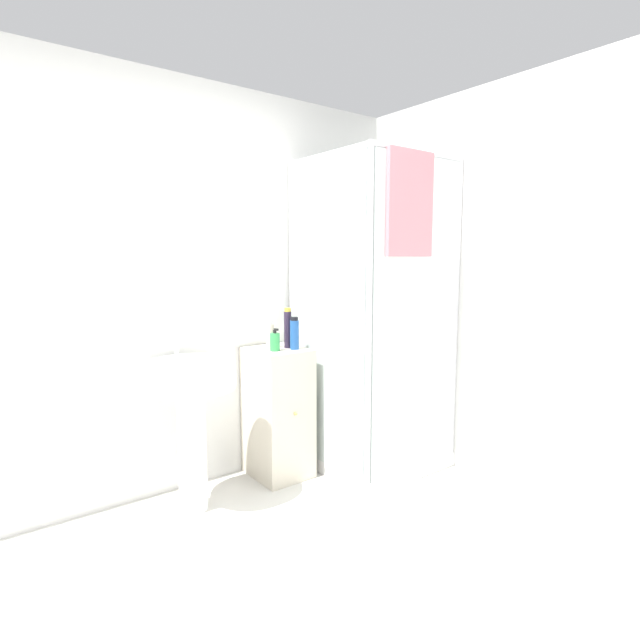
# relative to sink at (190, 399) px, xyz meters

# --- Properties ---
(wall_back) EXTENTS (6.40, 0.06, 2.50)m
(wall_back) POSITION_rel_sink_xyz_m (0.02, 0.34, 0.60)
(wall_back) COLOR white
(wall_back) RESTS_ON ground_plane
(wall_right) EXTENTS (0.06, 6.40, 2.50)m
(wall_right) POSITION_rel_sink_xyz_m (1.72, -1.36, 0.60)
(wall_right) COLOR white
(wall_right) RESTS_ON ground_plane
(shower_enclosure) EXTENTS (0.83, 0.86, 2.08)m
(shower_enclosure) POSITION_rel_sink_xyz_m (1.22, -0.19, -0.04)
(shower_enclosure) COLOR white
(shower_enclosure) RESTS_ON ground_plane
(vanity_cabinet) EXTENTS (0.34, 0.42, 0.85)m
(vanity_cabinet) POSITION_rel_sink_xyz_m (0.64, 0.10, -0.22)
(vanity_cabinet) COLOR beige
(vanity_cabinet) RESTS_ON ground_plane
(sink) EXTENTS (0.51, 0.51, 1.00)m
(sink) POSITION_rel_sink_xyz_m (0.00, 0.00, 0.00)
(sink) COLOR white
(sink) RESTS_ON ground_plane
(soap_dispenser) EXTENTS (0.06, 0.06, 0.14)m
(soap_dispenser) POSITION_rel_sink_xyz_m (0.59, 0.04, 0.26)
(soap_dispenser) COLOR green
(soap_dispenser) RESTS_ON vanity_cabinet
(shampoo_bottle_tall_black) EXTENTS (0.05, 0.05, 0.26)m
(shampoo_bottle_tall_black) POSITION_rel_sink_xyz_m (0.71, 0.08, 0.33)
(shampoo_bottle_tall_black) COLOR #281E33
(shampoo_bottle_tall_black) RESTS_ON vanity_cabinet
(shampoo_bottle_blue) EXTENTS (0.06, 0.06, 0.21)m
(shampoo_bottle_blue) POSITION_rel_sink_xyz_m (0.72, 0.01, 0.31)
(shampoo_bottle_blue) COLOR #1E4C93
(shampoo_bottle_blue) RESTS_ON vanity_cabinet
(lotion_bottle_white) EXTENTS (0.05, 0.05, 0.18)m
(lotion_bottle_white) POSITION_rel_sink_xyz_m (0.63, 0.16, 0.28)
(lotion_bottle_white) COLOR beige
(lotion_bottle_white) RESTS_ON vanity_cabinet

